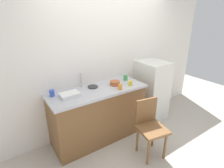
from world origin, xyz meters
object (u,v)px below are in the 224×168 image
at_px(cup_blue, 52,93).
at_px(chair, 150,125).
at_px(cup_orange, 120,87).
at_px(hotplate, 93,87).
at_px(refrigerator, 152,90).
at_px(cup_yellow, 130,83).
at_px(dish_tray, 70,95).
at_px(terracotta_bowl, 115,83).
at_px(cup_green, 125,78).

bearing_deg(cup_blue, chair, -39.15).
xyz_separation_m(chair, cup_orange, (-0.15, 0.56, 0.48)).
bearing_deg(hotplate, refrigerator, -4.53).
relative_size(chair, cup_yellow, 10.53).
height_order(dish_tray, terracotta_bowl, terracotta_bowl).
xyz_separation_m(terracotta_bowl, hotplate, (-0.37, 0.12, -0.02)).
relative_size(refrigerator, terracotta_bowl, 7.15).
bearing_deg(refrigerator, cup_orange, -167.35).
xyz_separation_m(refrigerator, cup_blue, (-1.97, 0.14, 0.38)).
xyz_separation_m(terracotta_bowl, cup_yellow, (0.20, -0.16, 0.01)).
relative_size(chair, cup_orange, 10.05).
xyz_separation_m(dish_tray, hotplate, (0.45, 0.11, -0.02)).
bearing_deg(cup_blue, dish_tray, -34.62).
xyz_separation_m(dish_tray, cup_orange, (0.77, -0.22, 0.02)).
bearing_deg(cup_blue, cup_green, -3.00).
bearing_deg(dish_tray, terracotta_bowl, -0.76).
xyz_separation_m(chair, cup_yellow, (0.10, 0.60, 0.47)).
height_order(cup_blue, cup_orange, cup_blue).
height_order(chair, terracotta_bowl, terracotta_bowl).
xyz_separation_m(hotplate, cup_yellow, (0.57, -0.28, 0.03)).
bearing_deg(chair, cup_yellow, 91.58).
relative_size(refrigerator, dish_tray, 4.28).
distance_m(cup_blue, cup_green, 1.33).
distance_m(terracotta_bowl, cup_green, 0.31).
bearing_deg(cup_green, dish_tray, -176.05).
height_order(chair, hotplate, hotplate).
distance_m(dish_tray, terracotta_bowl, 0.82).
bearing_deg(hotplate, cup_blue, 176.74).
relative_size(chair, cup_green, 9.14).
relative_size(cup_yellow, cup_orange, 0.95).
distance_m(chair, cup_green, 1.00).
relative_size(cup_blue, cup_orange, 1.09).
xyz_separation_m(chair, terracotta_bowl, (-0.11, 0.77, 0.47)).
height_order(chair, dish_tray, dish_tray).
xyz_separation_m(dish_tray, terracotta_bowl, (0.82, -0.01, 0.01)).
height_order(refrigerator, cup_blue, refrigerator).
bearing_deg(refrigerator, dish_tray, -179.83).
bearing_deg(dish_tray, cup_yellow, -9.73).
distance_m(refrigerator, cup_yellow, 0.85).
bearing_deg(dish_tray, cup_green, 3.95).
relative_size(refrigerator, chair, 1.35).
relative_size(chair, dish_tray, 3.18).
relative_size(refrigerator, hotplate, 7.05).
xyz_separation_m(hotplate, cup_blue, (-0.66, 0.04, 0.04)).
xyz_separation_m(dish_tray, cup_blue, (-0.21, 0.15, 0.02)).
bearing_deg(cup_orange, hotplate, 134.83).
bearing_deg(cup_orange, dish_tray, 164.39).
distance_m(dish_tray, cup_green, 1.12).
bearing_deg(refrigerator, cup_green, 173.64).
bearing_deg(hotplate, dish_tray, -166.43).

